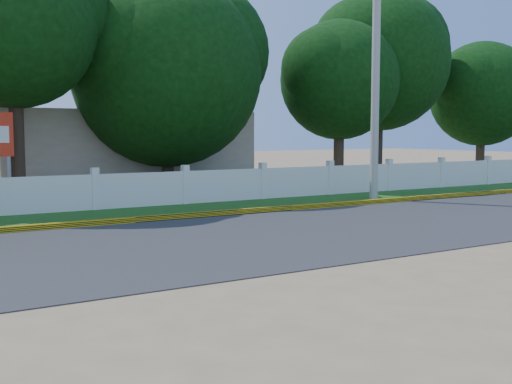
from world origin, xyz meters
The scene contains 8 objects.
ground centered at (0.00, 0.00, 0.00)m, with size 120.00×120.00×0.00m, color #9E8460.
road centered at (0.00, 4.50, 0.01)m, with size 60.00×7.00×0.02m, color #38383A.
grass_verge centered at (0.00, 9.75, 0.01)m, with size 60.00×3.50×0.03m, color #2D601E.
curb centered at (0.00, 8.05, 0.08)m, with size 40.00×0.18×0.16m, color yellow.
fence centered at (0.00, 11.20, 0.55)m, with size 40.00×0.10×1.10m, color silver.
building_near centered at (3.00, 18.00, 1.60)m, with size 10.00×6.00×3.20m, color #B7AD99.
utility_pole centered at (9.20, 9.01, 4.08)m, with size 0.28×0.28×8.17m, color #9A9A97.
tree_row centered at (3.76, 14.17, 4.81)m, with size 40.97×7.71×8.81m.
Camera 1 is at (-6.05, -7.72, 2.38)m, focal length 45.00 mm.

